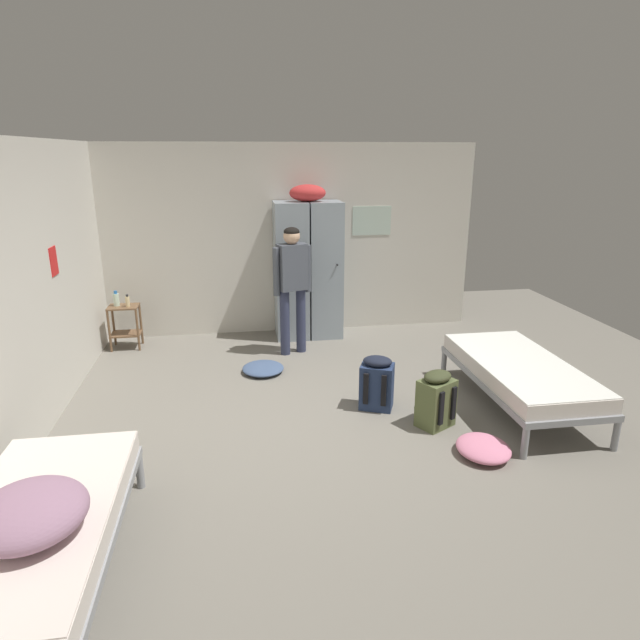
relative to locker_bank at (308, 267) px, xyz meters
The scene contains 14 objects.
ground_plane 2.82m from the locker_bank, 94.35° to the right, with size 9.34×9.34×0.00m, color slate.
room_backdrop 2.02m from the locker_bank, 141.20° to the right, with size 5.18×5.90×2.60m.
locker_bank is the anchor object (origin of this frame).
shelf_unit 2.52m from the locker_bank, behind, with size 0.38×0.30×0.57m.
bed_left_front 4.89m from the locker_bank, 116.74° to the right, with size 0.90×1.90×0.49m.
bed_right 3.17m from the locker_bank, 55.17° to the right, with size 0.90×1.90×0.49m.
bedding_heap 5.00m from the locker_bank, 115.18° to the right, with size 0.60×0.63×0.25m.
person_traveler 0.72m from the locker_bank, 113.31° to the right, with size 0.49×0.31×1.61m.
water_bottle 2.54m from the locker_bank, behind, with size 0.08×0.08×0.20m.
lotion_bottle 2.39m from the locker_bank, behind, with size 0.05×0.05×0.16m.
backpack_olive 3.01m from the locker_bank, 73.73° to the right, with size 0.40×0.41×0.55m.
backpack_navy 2.48m from the locker_bank, 80.91° to the right, with size 0.39×0.40×0.55m.
clothes_pile_pink 3.65m from the locker_bank, 72.82° to the right, with size 0.45×0.50×0.13m.
clothes_pile_denim 1.71m from the locker_bank, 119.33° to the right, with size 0.48×0.50×0.09m.
Camera 1 is at (-0.76, -4.57, 2.48)m, focal length 30.55 mm.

